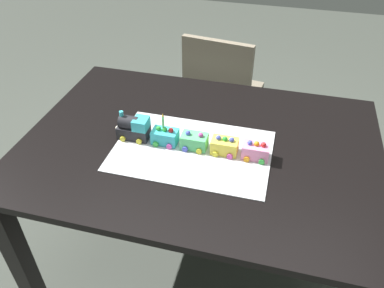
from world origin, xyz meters
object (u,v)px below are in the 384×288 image
at_px(cake_locomotive, 134,128).
at_px(cake_car_tanker_lemon, 225,146).
at_px(cake_car_hopper_bubblegum, 256,151).
at_px(birthday_candle, 163,121).
at_px(chair, 221,94).
at_px(cake_car_gondola_mint_green, 194,141).
at_px(cake_car_caboose_turquoise, 165,136).
at_px(dining_table, 200,163).

xyz_separation_m(cake_locomotive, cake_car_tanker_lemon, (0.36, -0.00, -0.02)).
distance_m(cake_car_hopper_bubblegum, birthday_candle, 0.37).
relative_size(chair, cake_car_gondola_mint_green, 8.60).
bearing_deg(birthday_candle, cake_car_hopper_bubblegum, -0.00).
bearing_deg(cake_locomotive, chair, 77.44).
bearing_deg(chair, cake_car_hopper_bubblegum, 116.20).
distance_m(cake_car_caboose_turquoise, cake_car_hopper_bubblegum, 0.35).
xyz_separation_m(cake_locomotive, cake_car_gondola_mint_green, (0.25, -0.00, -0.02)).
bearing_deg(birthday_candle, cake_locomotive, 180.00).
bearing_deg(cake_car_caboose_turquoise, cake_car_gondola_mint_green, 0.00).
bearing_deg(birthday_candle, chair, 85.41).
bearing_deg(cake_car_hopper_bubblegum, birthday_candle, 180.00).
height_order(chair, cake_car_tanker_lemon, chair).
bearing_deg(cake_locomotive, cake_car_caboose_turquoise, -0.00).
distance_m(chair, cake_car_gondola_mint_green, 0.92).
bearing_deg(dining_table, cake_car_gondola_mint_green, -109.47).
bearing_deg(cake_car_tanker_lemon, cake_car_hopper_bubblegum, 0.00).
bearing_deg(cake_locomotive, birthday_candle, -0.00).
height_order(cake_car_caboose_turquoise, cake_car_tanker_lemon, same).
relative_size(cake_locomotive, cake_car_gondola_mint_green, 1.40).
height_order(cake_car_gondola_mint_green, cake_car_tanker_lemon, same).
bearing_deg(cake_car_caboose_turquoise, birthday_candle, 180.00).
relative_size(chair, cake_car_caboose_turquoise, 8.60).
relative_size(cake_car_hopper_bubblegum, birthday_candle, 1.61).
bearing_deg(dining_table, cake_car_tanker_lemon, -20.06).
xyz_separation_m(cake_car_caboose_turquoise, cake_car_hopper_bubblegum, (0.35, 0.00, 0.00)).
distance_m(dining_table, chair, 0.85).
relative_size(dining_table, birthday_candle, 22.60).
xyz_separation_m(cake_car_tanker_lemon, birthday_candle, (-0.24, 0.00, 0.07)).
bearing_deg(chair, birthday_candle, 93.28).
relative_size(cake_car_caboose_turquoise, cake_car_tanker_lemon, 1.00).
bearing_deg(cake_car_tanker_lemon, cake_locomotive, 180.00).
bearing_deg(cake_car_gondola_mint_green, cake_car_hopper_bubblegum, 0.00).
height_order(chair, birthday_candle, birthday_candle).
relative_size(dining_table, cake_car_gondola_mint_green, 14.00).
bearing_deg(birthday_candle, cake_car_gondola_mint_green, -0.00).
height_order(cake_car_caboose_turquoise, cake_car_hopper_bubblegum, same).
xyz_separation_m(cake_car_gondola_mint_green, cake_car_tanker_lemon, (0.12, 0.00, 0.00)).
height_order(dining_table, cake_locomotive, cake_locomotive).
distance_m(chair, cake_car_hopper_bubblegum, 0.97).
relative_size(dining_table, cake_locomotive, 10.00).
xyz_separation_m(chair, cake_car_tanker_lemon, (0.17, -0.87, 0.30)).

